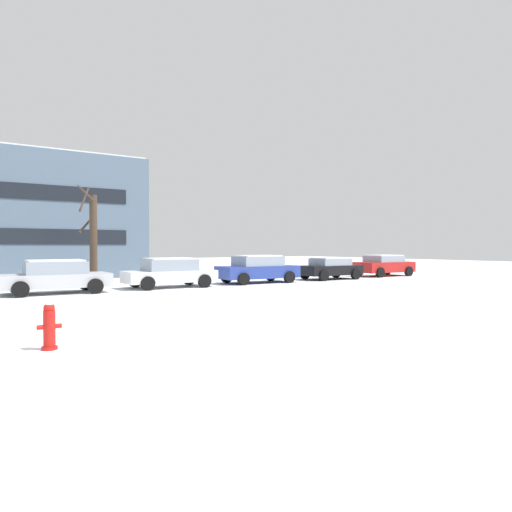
{
  "coord_description": "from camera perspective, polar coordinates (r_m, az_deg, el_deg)",
  "views": [
    {
      "loc": [
        -1.2,
        -11.72,
        1.99
      ],
      "look_at": [
        10.4,
        5.45,
        1.55
      ],
      "focal_mm": 32.64,
      "sensor_mm": 36.0,
      "label": 1
    }
  ],
  "objects": [
    {
      "name": "ground_plane",
      "position": [
        11.95,
        -28.09,
        -8.51
      ],
      "size": [
        120.0,
        120.0,
        0.0
      ],
      "primitive_type": "plane",
      "color": "white"
    },
    {
      "name": "parked_car_black",
      "position": [
        28.27,
        9.08,
        -1.46
      ],
      "size": [
        3.87,
        2.1,
        1.32
      ],
      "color": "black",
      "rests_on": "ground"
    },
    {
      "name": "fire_hydrant",
      "position": [
        9.86,
        -24.0,
        -7.76
      ],
      "size": [
        0.44,
        0.3,
        0.93
      ],
      "color": "red",
      "rests_on": "ground"
    },
    {
      "name": "parked_car_blue",
      "position": [
        25.21,
        0.23,
        -1.59
      ],
      "size": [
        4.5,
        2.19,
        1.5
      ],
      "color": "#283D93",
      "rests_on": "ground"
    },
    {
      "name": "parked_car_silver",
      "position": [
        21.25,
        -23.37,
        -2.3
      ],
      "size": [
        4.4,
        2.26,
        1.42
      ],
      "color": "silver",
      "rests_on": "ground"
    },
    {
      "name": "building_far_left",
      "position": [
        35.11,
        -28.29,
        4.12
      ],
      "size": [
        15.27,
        11.89,
        7.73
      ],
      "color": "slate",
      "rests_on": "ground"
    },
    {
      "name": "parked_car_red",
      "position": [
        32.19,
        15.4,
        -1.08
      ],
      "size": [
        4.19,
        2.23,
        1.41
      ],
      "color": "red",
      "rests_on": "ground"
    },
    {
      "name": "tree_far_right",
      "position": [
        24.85,
        -19.35,
        2.07
      ],
      "size": [
        1.11,
        1.48,
        5.04
      ],
      "color": "#423326",
      "rests_on": "ground"
    },
    {
      "name": "parked_car_white",
      "position": [
        22.73,
        -10.53,
        -2.0
      ],
      "size": [
        4.38,
        2.2,
        1.43
      ],
      "color": "white",
      "rests_on": "ground"
    }
  ]
}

